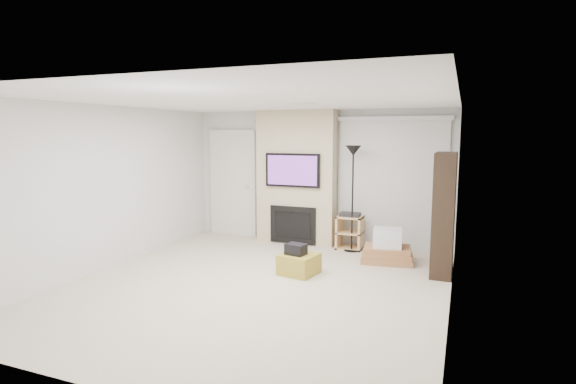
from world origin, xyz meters
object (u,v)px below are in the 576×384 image
at_px(av_stand, 350,230).
at_px(box_stack, 387,249).
at_px(ottoman, 299,264).
at_px(floor_lamp, 353,168).
at_px(bookshelf, 444,214).

height_order(av_stand, box_stack, av_stand).
distance_m(ottoman, av_stand, 1.75).
bearing_deg(ottoman, box_stack, 45.31).
bearing_deg(floor_lamp, av_stand, 118.77).
relative_size(floor_lamp, av_stand, 2.83).
bearing_deg(av_stand, box_stack, -37.21).
bearing_deg(box_stack, av_stand, 142.79).
height_order(box_stack, bookshelf, bookshelf).
relative_size(floor_lamp, box_stack, 2.10).
bearing_deg(bookshelf, floor_lamp, 153.32).
height_order(ottoman, av_stand, av_stand).
relative_size(ottoman, bookshelf, 0.28).
bearing_deg(bookshelf, av_stand, 150.96).
bearing_deg(ottoman, bookshelf, 22.27).
bearing_deg(av_stand, ottoman, -101.65).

